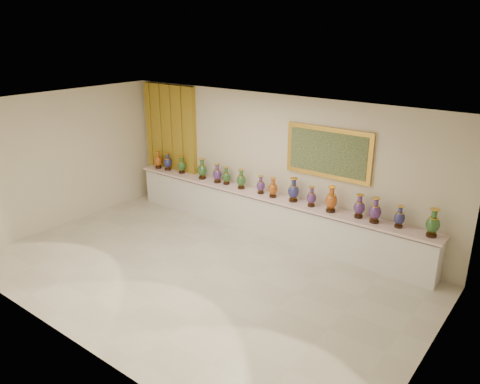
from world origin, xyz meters
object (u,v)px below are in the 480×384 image
at_px(counter, 267,215).
at_px(vase_0, 158,161).
at_px(vase_2, 182,166).
at_px(vase_1, 168,162).

height_order(counter, vase_0, vase_0).
bearing_deg(vase_2, counter, -0.24).
relative_size(vase_1, vase_2, 1.03).
xyz_separation_m(counter, vase_1, (-3.00, -0.01, 0.66)).
relative_size(counter, vase_0, 16.81).
xyz_separation_m(counter, vase_2, (-2.55, 0.01, 0.65)).
bearing_deg(counter, vase_1, -179.73).
xyz_separation_m(counter, vase_0, (-3.30, -0.05, 0.66)).
relative_size(vase_0, vase_1, 1.00).
xyz_separation_m(vase_0, vase_2, (0.75, 0.06, -0.01)).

